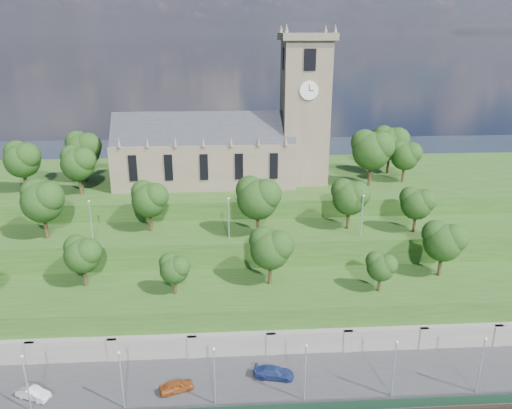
{
  "coord_description": "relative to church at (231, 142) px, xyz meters",
  "views": [
    {
      "loc": [
        -0.31,
        -43.02,
        41.22
      ],
      "look_at": [
        4.29,
        30.0,
        15.95
      ],
      "focal_mm": 35.0,
      "sensor_mm": 36.0,
      "label": 1
    }
  ],
  "objects": [
    {
      "name": "lamp_posts_upper",
      "position": [
        -0.79,
        -19.98,
        -6.68
      ],
      "size": [
        40.36,
        0.36,
        6.51
      ],
      "color": "#B2B2B7",
      "rests_on": "embankment_upper"
    },
    {
      "name": "embankment_lower",
      "position": [
        -0.79,
        -27.98,
        -18.52
      ],
      "size": [
        160.0,
        12.0,
        8.0
      ],
      "primitive_type": "cube",
      "color": "#244517",
      "rests_on": "ground"
    },
    {
      "name": "retaining_wall",
      "position": [
        -0.79,
        -34.01,
        -20.02
      ],
      "size": [
        160.0,
        2.1,
        5.0
      ],
      "color": "slate",
      "rests_on": "ground"
    },
    {
      "name": "car_left",
      "position": [
        -7.27,
        -41.07,
        -19.85
      ],
      "size": [
        4.27,
        2.81,
        1.35
      ],
      "primitive_type": "imported",
      "rotation": [
        0.0,
        0.0,
        1.9
      ],
      "color": "brown",
      "rests_on": "promenade"
    },
    {
      "name": "car_right",
      "position": [
        4.2,
        -39.38,
        -19.83
      ],
      "size": [
        5.02,
        2.79,
        1.38
      ],
      "primitive_type": "imported",
      "rotation": [
        0.0,
        0.0,
        1.38
      ],
      "color": "navy",
      "rests_on": "promenade"
    },
    {
      "name": "promenade",
      "position": [
        -0.79,
        -39.98,
        -21.52
      ],
      "size": [
        160.0,
        12.0,
        2.0
      ],
      "primitive_type": "cube",
      "color": "#2D2D30",
      "rests_on": "ground"
    },
    {
      "name": "car_middle",
      "position": [
        -23.36,
        -41.22,
        -19.86
      ],
      "size": [
        4.25,
        2.83,
        1.32
      ],
      "primitive_type": "imported",
      "rotation": [
        0.0,
        0.0,
        1.18
      ],
      "color": "#B0B1B5",
      "rests_on": "promenade"
    },
    {
      "name": "trees_lower",
      "position": [
        3.43,
        -27.21,
        -9.5
      ],
      "size": [
        67.76,
        8.63,
        8.26
      ],
      "color": "#2F2312",
      "rests_on": "embankment_lower"
    },
    {
      "name": "embankment_upper",
      "position": [
        -0.79,
        -16.98,
        -16.52
      ],
      "size": [
        160.0,
        10.0,
        12.0
      ],
      "primitive_type": "cube",
      "color": "#244517",
      "rests_on": "ground"
    },
    {
      "name": "hilltop",
      "position": [
        -0.79,
        4.02,
        -15.02
      ],
      "size": [
        160.0,
        32.0,
        15.0
      ],
      "primitive_type": "cube",
      "color": "#244517",
      "rests_on": "ground"
    },
    {
      "name": "trees_upper",
      "position": [
        -1.93,
        -17.85,
        -4.74
      ],
      "size": [
        61.82,
        8.77,
        9.23
      ],
      "color": "#2F2312",
      "rests_on": "embankment_upper"
    },
    {
      "name": "church",
      "position": [
        0.0,
        0.0,
        0.0
      ],
      "size": [
        38.6,
        12.35,
        27.6
      ],
      "color": "brown",
      "rests_on": "hilltop"
    },
    {
      "name": "lamp_posts_promenade",
      "position": [
        -2.79,
        -43.48,
        -16.24
      ],
      "size": [
        60.36,
        0.36,
        7.36
      ],
      "color": "#B2B2B7",
      "rests_on": "promenade"
    },
    {
      "name": "trees_hilltop",
      "position": [
        0.44,
        -1.47,
        -1.29
      ],
      "size": [
        73.45,
        15.96,
        10.09
      ],
      "color": "#2F2312",
      "rests_on": "hilltop"
    }
  ]
}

